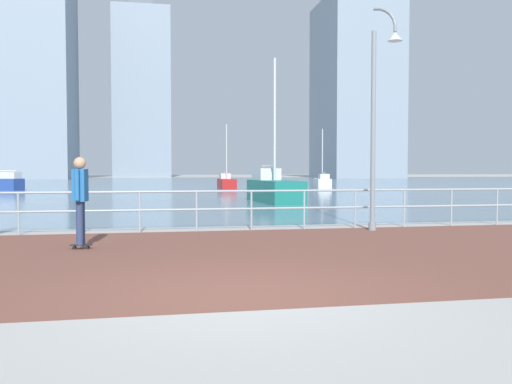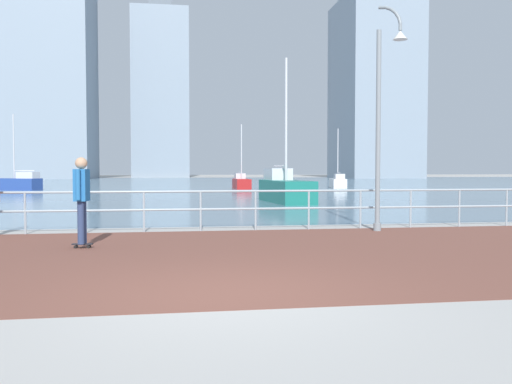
{
  "view_description": "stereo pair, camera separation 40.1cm",
  "coord_description": "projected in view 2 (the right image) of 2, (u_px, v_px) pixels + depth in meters",
  "views": [
    {
      "loc": [
        -1.03,
        -6.43,
        1.56
      ],
      "look_at": [
        0.99,
        4.19,
        1.1
      ],
      "focal_mm": 37.52,
      "sensor_mm": 36.0,
      "label": 1
    },
    {
      "loc": [
        -0.63,
        -6.49,
        1.56
      ],
      "look_at": [
        0.99,
        4.19,
        1.1
      ],
      "focal_mm": 37.52,
      "sensor_mm": 36.0,
      "label": 2
    }
  ],
  "objects": [
    {
      "name": "harbor_water",
      "position": [
        181.0,
        184.0,
        57.93
      ],
      "size": [
        180.0,
        88.0,
        0.0
      ],
      "primitive_type": "cube",
      "color": "slate",
      "rests_on": "ground"
    },
    {
      "name": "sailboat_navy",
      "position": [
        285.0,
        188.0,
        25.47
      ],
      "size": [
        1.88,
        4.94,
        6.79
      ],
      "color": "#197266",
      "rests_on": "ground"
    },
    {
      "name": "sailboat_yellow",
      "position": [
        338.0,
        182.0,
        45.17
      ],
      "size": [
        1.71,
        3.7,
        5.01
      ],
      "color": "white",
      "rests_on": "ground"
    },
    {
      "name": "waterfront_railing",
      "position": [
        201.0,
        203.0,
        13.44
      ],
      "size": [
        25.25,
        0.06,
        1.03
      ],
      "color": "#9EADB7",
      "rests_on": "ground"
    },
    {
      "name": "ground",
      "position": [
        183.0,
        187.0,
        46.09
      ],
      "size": [
        220.0,
        220.0,
        0.0
      ],
      "primitive_type": "plane",
      "color": "#ADAAA5"
    },
    {
      "name": "sailboat_red",
      "position": [
        16.0,
        183.0,
        40.52
      ],
      "size": [
        4.25,
        2.84,
        5.75
      ],
      "color": "#284799",
      "rests_on": "ground"
    },
    {
      "name": "tower_beige",
      "position": [
        374.0,
        89.0,
        97.05
      ],
      "size": [
        12.77,
        16.23,
        34.18
      ],
      "color": "#8493A3",
      "rests_on": "ground"
    },
    {
      "name": "skateboarder",
      "position": [
        82.0,
        193.0,
        10.52
      ],
      "size": [
        0.41,
        0.56,
        1.8
      ],
      "color": "black",
      "rests_on": "ground"
    },
    {
      "name": "brick_paving",
      "position": [
        211.0,
        255.0,
        9.68
      ],
      "size": [
        28.0,
        7.68,
        0.01
      ],
      "primitive_type": "cube",
      "color": "brown",
      "rests_on": "ground"
    },
    {
      "name": "tower_brick",
      "position": [
        161.0,
        95.0,
        106.91
      ],
      "size": [
        10.97,
        12.08,
        34.62
      ],
      "color": "#8493A3",
      "rests_on": "ground"
    },
    {
      "name": "tower_slate",
      "position": [
        41.0,
        80.0,
        90.85
      ],
      "size": [
        16.89,
        14.19,
        35.36
      ],
      "color": "#8493A3",
      "rests_on": "ground"
    },
    {
      "name": "sailboat_ivory",
      "position": [
        241.0,
        183.0,
        43.32
      ],
      "size": [
        1.15,
        3.69,
        5.18
      ],
      "color": "#B21E1E",
      "rests_on": "ground"
    },
    {
      "name": "lamppost",
      "position": [
        384.0,
        107.0,
        13.32
      ],
      "size": [
        0.67,
        0.65,
        5.63
      ],
      "color": "gray",
      "rests_on": "ground"
    }
  ]
}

